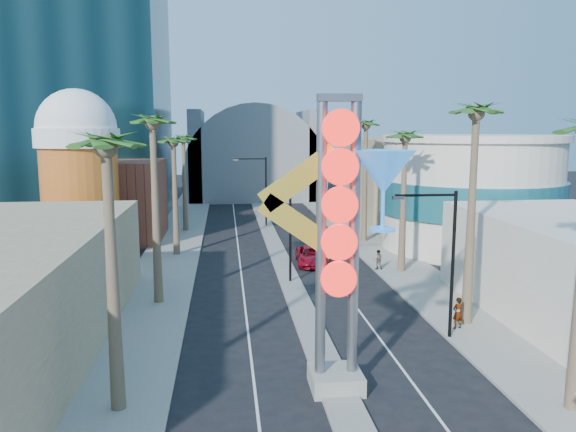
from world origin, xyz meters
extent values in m
plane|color=black|center=(0.00, 0.00, 0.00)|extent=(240.00, 240.00, 0.00)
cube|color=gray|center=(-9.50, 35.00, 0.07)|extent=(5.00, 100.00, 0.15)
cube|color=gray|center=(9.50, 35.00, 0.07)|extent=(5.00, 100.00, 0.15)
cube|color=gray|center=(0.00, 38.00, 0.07)|extent=(1.60, 84.00, 0.15)
cube|color=black|center=(-22.00, 52.00, 25.00)|extent=(20.00, 20.00, 50.00)
cube|color=brown|center=(-16.00, 38.00, 4.00)|extent=(10.00, 10.00, 8.00)
cube|color=#998262|center=(16.00, 48.00, 5.00)|extent=(10.00, 20.00, 10.00)
cylinder|color=#AA5716|center=(-17.00, 30.00, 5.00)|extent=(6.40, 6.40, 10.00)
cylinder|color=white|center=(-17.00, 30.00, 10.40)|extent=(7.00, 7.00, 1.60)
sphere|color=white|center=(-17.00, 30.00, 11.20)|extent=(6.60, 6.60, 6.60)
cylinder|color=beige|center=(18.00, 30.00, 5.00)|extent=(16.00, 16.00, 10.00)
cylinder|color=teal|center=(18.00, 30.00, 5.00)|extent=(16.60, 16.60, 3.00)
cylinder|color=beige|center=(18.00, 30.00, 10.30)|extent=(16.60, 16.60, 0.60)
cylinder|color=slate|center=(0.00, 72.00, 4.00)|extent=(22.00, 16.00, 22.00)
cube|color=slate|center=(-9.00, 72.00, 7.00)|extent=(2.00, 16.00, 14.00)
cube|color=slate|center=(9.00, 72.00, 7.00)|extent=(2.00, 16.00, 14.00)
cube|color=gray|center=(0.00, 3.00, 0.40)|extent=(2.20, 2.20, 0.80)
cylinder|color=slate|center=(-0.70, 3.00, 6.50)|extent=(0.44, 0.44, 12.00)
cylinder|color=slate|center=(0.70, 3.00, 6.50)|extent=(0.44, 0.44, 12.00)
cube|color=slate|center=(0.00, 3.00, 12.40)|extent=(1.80, 0.50, 0.30)
cylinder|color=red|center=(0.00, 2.65, 11.20)|extent=(1.50, 0.25, 1.50)
cylinder|color=red|center=(0.00, 2.65, 9.65)|extent=(1.50, 0.25, 1.50)
cylinder|color=red|center=(0.00, 2.65, 8.10)|extent=(1.50, 0.25, 1.50)
cylinder|color=red|center=(0.00, 2.65, 6.55)|extent=(1.50, 0.25, 1.50)
cylinder|color=red|center=(0.00, 2.65, 5.00)|extent=(1.50, 0.25, 1.50)
cube|color=yellow|center=(-1.60, 3.00, 9.20)|extent=(3.47, 0.25, 2.80)
cube|color=yellow|center=(-1.60, 3.00, 7.20)|extent=(3.47, 0.25, 2.80)
cone|color=#2983EA|center=(1.90, 3.00, 9.40)|extent=(2.60, 2.60, 1.80)
cylinder|color=#2983EA|center=(1.90, 3.00, 7.80)|extent=(0.16, 0.16, 1.60)
cylinder|color=#2983EA|center=(1.90, 3.00, 7.00)|extent=(1.10, 1.10, 0.12)
cylinder|color=black|center=(0.00, 20.00, 4.00)|extent=(0.18, 0.18, 8.00)
cube|color=black|center=(1.80, 20.00, 7.80)|extent=(3.60, 0.12, 0.12)
cube|color=slate|center=(3.40, 20.00, 7.70)|extent=(0.60, 0.25, 0.18)
cylinder|color=black|center=(0.00, 44.00, 4.00)|extent=(0.18, 0.18, 8.00)
cube|color=black|center=(-1.80, 44.00, 7.80)|extent=(3.60, 0.12, 0.12)
cube|color=slate|center=(-3.40, 44.00, 7.70)|extent=(0.60, 0.25, 0.18)
cylinder|color=black|center=(7.20, 8.00, 4.00)|extent=(0.18, 0.18, 8.00)
cube|color=black|center=(5.58, 8.00, 7.80)|extent=(3.24, 0.12, 0.12)
cube|color=slate|center=(4.14, 8.00, 7.70)|extent=(0.60, 0.25, 0.18)
cylinder|color=brown|center=(-9.00, 2.00, 5.25)|extent=(0.40, 0.40, 10.50)
sphere|color=#264A18|center=(-9.00, 2.00, 10.50)|extent=(2.40, 2.40, 2.40)
cylinder|color=brown|center=(-9.00, 16.00, 5.75)|extent=(0.40, 0.40, 11.50)
sphere|color=#264A18|center=(-9.00, 16.00, 11.50)|extent=(2.40, 2.40, 2.40)
cylinder|color=brown|center=(-9.00, 30.00, 5.00)|extent=(0.40, 0.40, 10.00)
sphere|color=#264A18|center=(-9.00, 30.00, 10.00)|extent=(2.40, 2.40, 2.40)
cylinder|color=brown|center=(-9.00, 42.00, 5.00)|extent=(0.40, 0.40, 10.00)
sphere|color=#264A18|center=(-9.00, 42.00, 10.00)|extent=(2.40, 2.40, 2.40)
cylinder|color=brown|center=(9.00, 10.00, 6.00)|extent=(0.40, 0.40, 12.00)
sphere|color=#264A18|center=(9.00, 10.00, 12.00)|extent=(2.40, 2.40, 2.40)
cylinder|color=brown|center=(9.00, 22.00, 5.25)|extent=(0.40, 0.40, 10.50)
sphere|color=#264A18|center=(9.00, 22.00, 10.50)|extent=(2.40, 2.40, 2.40)
cylinder|color=brown|center=(9.00, 34.00, 5.75)|extent=(0.40, 0.40, 11.50)
sphere|color=#264A18|center=(9.00, 34.00, 11.50)|extent=(2.40, 2.40, 2.40)
imported|color=maroon|center=(2.41, 25.36, 0.74)|extent=(2.76, 5.43, 1.47)
imported|color=gray|center=(8.11, 9.15, 1.04)|extent=(0.73, 0.57, 1.78)
imported|color=gray|center=(7.30, 22.70, 0.93)|extent=(0.79, 0.64, 1.55)
camera|label=1|loc=(-4.62, -19.56, 11.17)|focal=35.00mm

